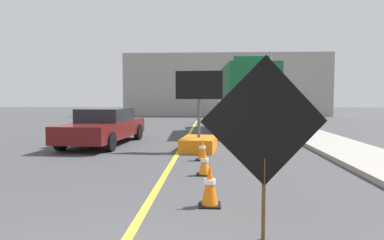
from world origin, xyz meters
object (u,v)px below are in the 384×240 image
object	(u,v)px
arrow_board_trailer	(199,136)
box_truck	(246,97)
traffic_cone_mid_lane	(205,162)
roadwork_sign	(265,125)
pickup_car	(104,126)
highway_guide_sign	(260,75)
traffic_cone_near_sign	(210,185)
traffic_cone_far_lane	(202,149)

from	to	relation	value
arrow_board_trailer	box_truck	distance (m)	7.16
arrow_board_trailer	traffic_cone_mid_lane	world-z (taller)	arrow_board_trailer
roadwork_sign	pickup_car	size ratio (longest dim) A/B	0.45
pickup_car	highway_guide_sign	xyz separation A→B (m)	(7.65, 12.43, 2.73)
pickup_car	traffic_cone_near_sign	size ratio (longest dim) A/B	7.09
roadwork_sign	highway_guide_sign	size ratio (longest dim) A/B	0.47
roadwork_sign	arrow_board_trailer	world-z (taller)	arrow_board_trailer
highway_guide_sign	traffic_cone_near_sign	bearing A→B (deg)	-100.15
box_truck	highway_guide_sign	xyz separation A→B (m)	(1.72, 7.14, 1.59)
arrow_board_trailer	traffic_cone_mid_lane	bearing A→B (deg)	-85.95
highway_guide_sign	traffic_cone_mid_lane	xyz separation A→B (m)	(-3.68, -17.52, -3.12)
highway_guide_sign	traffic_cone_mid_lane	size ratio (longest dim) A/B	8.12
box_truck	pickup_car	distance (m)	8.02
box_truck	pickup_car	size ratio (longest dim) A/B	1.34
traffic_cone_far_lane	pickup_car	bearing A→B (deg)	140.28
traffic_cone_near_sign	traffic_cone_mid_lane	size ratio (longest dim) A/B	1.18
roadwork_sign	traffic_cone_mid_lane	size ratio (longest dim) A/B	3.79
highway_guide_sign	traffic_cone_far_lane	bearing A→B (deg)	-103.58
roadwork_sign	traffic_cone_far_lane	bearing A→B (deg)	99.45
arrow_board_trailer	highway_guide_sign	world-z (taller)	highway_guide_sign
arrow_board_trailer	traffic_cone_mid_lane	xyz separation A→B (m)	(0.26, -3.70, -0.18)
box_truck	highway_guide_sign	distance (m)	7.52
traffic_cone_mid_lane	traffic_cone_near_sign	bearing A→B (deg)	-86.70
traffic_cone_near_sign	highway_guide_sign	bearing A→B (deg)	79.85
roadwork_sign	traffic_cone_near_sign	bearing A→B (deg)	117.09
box_truck	traffic_cone_near_sign	bearing A→B (deg)	-98.23
traffic_cone_mid_lane	traffic_cone_far_lane	distance (m)	1.88
traffic_cone_near_sign	traffic_cone_far_lane	bearing A→B (deg)	93.19
traffic_cone_mid_lane	traffic_cone_far_lane	world-z (taller)	traffic_cone_far_lane
traffic_cone_mid_lane	roadwork_sign	bearing A→B (deg)	-77.32
box_truck	traffic_cone_mid_lane	world-z (taller)	box_truck
traffic_cone_far_lane	traffic_cone_mid_lane	bearing A→B (deg)	-86.96
traffic_cone_mid_lane	highway_guide_sign	bearing A→B (deg)	78.14
roadwork_sign	box_truck	distance (m)	14.06
roadwork_sign	box_truck	bearing A→B (deg)	85.32
arrow_board_trailer	traffic_cone_far_lane	size ratio (longest dim) A/B	4.11
highway_guide_sign	traffic_cone_near_sign	distance (m)	20.36
pickup_car	traffic_cone_near_sign	world-z (taller)	pickup_car
arrow_board_trailer	roadwork_sign	bearing A→B (deg)	-81.63
highway_guide_sign	traffic_cone_near_sign	world-z (taller)	highway_guide_sign
highway_guide_sign	traffic_cone_far_lane	xyz separation A→B (m)	(-3.78, -15.64, -3.10)
pickup_car	traffic_cone_mid_lane	distance (m)	6.46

